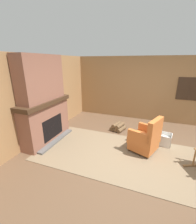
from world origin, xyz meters
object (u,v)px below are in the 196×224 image
at_px(laundry_basket, 163,139).
at_px(storage_case, 55,93).
at_px(armchair, 146,139).
at_px(oil_lamp_vase, 34,99).
at_px(firewood_stack, 118,127).
at_px(decorative_plate_on_mantel, 38,96).

height_order(laundry_basket, storage_case, storage_case).
xyz_separation_m(armchair, oil_lamp_vase, (-2.74, -0.68, 0.94)).
xyz_separation_m(firewood_stack, laundry_basket, (1.38, -0.45, 0.05)).
distance_m(storage_case, decorative_plate_on_mantel, 0.70).
distance_m(armchair, decorative_plate_on_mantel, 2.97).
relative_size(laundry_basket, storage_case, 1.87).
xyz_separation_m(firewood_stack, storage_case, (-1.82, -0.76, 1.16)).
distance_m(laundry_basket, storage_case, 3.40).
xyz_separation_m(laundry_basket, oil_lamp_vase, (-3.20, -1.20, 1.13)).
bearing_deg(firewood_stack, storage_case, -157.44).
relative_size(firewood_stack, storage_case, 2.18).
bearing_deg(firewood_stack, armchair, -46.40).
bearing_deg(laundry_basket, decorative_plate_on_mantel, -162.72).
xyz_separation_m(armchair, decorative_plate_on_mantel, (-2.76, -0.48, 0.96)).
bearing_deg(firewood_stack, oil_lamp_vase, -137.72).
distance_m(armchair, firewood_stack, 1.36).
height_order(storage_case, decorative_plate_on_mantel, decorative_plate_on_mantel).
distance_m(firewood_stack, laundry_basket, 1.45).
relative_size(firewood_stack, decorative_plate_on_mantel, 2.14).
bearing_deg(storage_case, laundry_basket, 5.41).
xyz_separation_m(armchair, firewood_stack, (-0.93, 0.97, -0.24)).
bearing_deg(firewood_stack, laundry_basket, -18.16).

